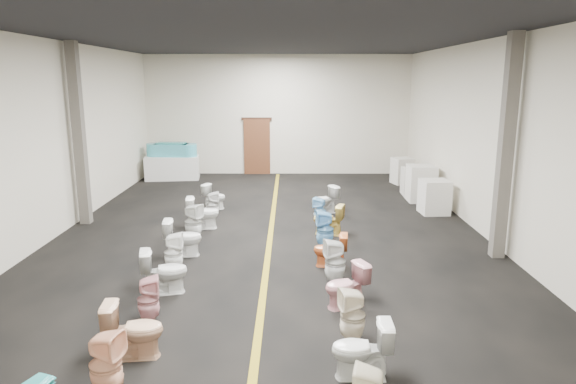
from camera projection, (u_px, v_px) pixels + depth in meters
name	position (u px, v px, depth m)	size (l,w,h in m)	color
floor	(270.00, 235.00, 12.14)	(16.00, 16.00, 0.00)	black
ceiling	(269.00, 37.00, 11.17)	(16.00, 16.00, 0.00)	black
wall_back	(278.00, 115.00, 19.47)	(10.00, 10.00, 0.00)	beige
wall_front	(229.00, 265.00, 3.85)	(10.00, 10.00, 0.00)	beige
wall_left	(50.00, 140.00, 11.67)	(16.00, 16.00, 0.00)	beige
wall_right	(490.00, 140.00, 11.64)	(16.00, 16.00, 0.00)	beige
aisle_stripe	(270.00, 234.00, 12.14)	(0.12, 15.60, 0.01)	olive
back_door	(257.00, 147.00, 19.67)	(1.00, 0.10, 2.10)	#562D19
door_frame	(257.00, 119.00, 19.45)	(1.15, 0.08, 0.10)	#331C11
column_left	(79.00, 135.00, 12.65)	(0.25, 0.25, 4.50)	#59544C
column_right	(506.00, 149.00, 10.18)	(0.25, 0.25, 4.50)	#59544C
display_table	(173.00, 168.00, 18.79)	(1.90, 0.95, 0.85)	silver
bathtub	(172.00, 150.00, 18.65)	(1.85, 0.77, 0.55)	#40A5B8
appliance_crate_a	(434.00, 197.00, 13.97)	(0.72, 0.72, 0.92)	silver
appliance_crate_b	(421.00, 183.00, 15.37)	(0.79, 0.79, 1.08)	silver
appliance_crate_c	(414.00, 182.00, 16.21)	(0.75, 0.75, 0.85)	beige
appliance_crate_d	(402.00, 171.00, 17.95)	(0.64, 0.64, 0.91)	silver
toilet_left_1	(106.00, 365.00, 5.88)	(0.37, 0.38, 0.82)	#FBB68F
toilet_left_2	(134.00, 330.00, 6.74)	(0.43, 0.76, 0.78)	#DBA883
toilet_left_3	(148.00, 300.00, 7.72)	(0.32, 0.33, 0.72)	#D29196
toilet_left_4	(164.00, 271.00, 8.77)	(0.44, 0.77, 0.79)	silver
toilet_left_5	(174.00, 253.00, 9.74)	(0.34, 0.35, 0.77)	white
toilet_left_6	(183.00, 238.00, 10.63)	(0.44, 0.77, 0.78)	white
toilet_left_7	(193.00, 222.00, 11.69)	(0.38, 0.39, 0.84)	silver
toilet_left_8	(203.00, 213.00, 12.58)	(0.44, 0.78, 0.79)	white
toilet_left_9	(213.00, 205.00, 13.51)	(0.32, 0.33, 0.71)	silver
toilet_left_10	(214.00, 196.00, 14.56)	(0.38, 0.67, 0.68)	white
toilet_right_1	(362.00, 350.00, 6.26)	(0.42, 0.73, 0.75)	white
toilet_right_2	(353.00, 315.00, 7.13)	(0.35, 0.36, 0.79)	#F2E3C9
toilet_right_3	(346.00, 286.00, 8.23)	(0.40, 0.71, 0.72)	pink
toilet_right_4	(335.00, 262.00, 9.16)	(0.37, 0.38, 0.83)	silver
toilet_right_5	(330.00, 250.00, 10.03)	(0.37, 0.66, 0.67)	#D0612B
toilet_right_6	(325.00, 230.00, 11.09)	(0.38, 0.39, 0.84)	#6DB3E4
toilet_right_7	(328.00, 219.00, 12.08)	(0.41, 0.72, 0.73)	#E0BE55
toilet_right_8	(320.00, 211.00, 12.99)	(0.31, 0.31, 0.68)	#81BFEC
toilet_right_9	(325.00, 200.00, 13.97)	(0.42, 0.74, 0.75)	silver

